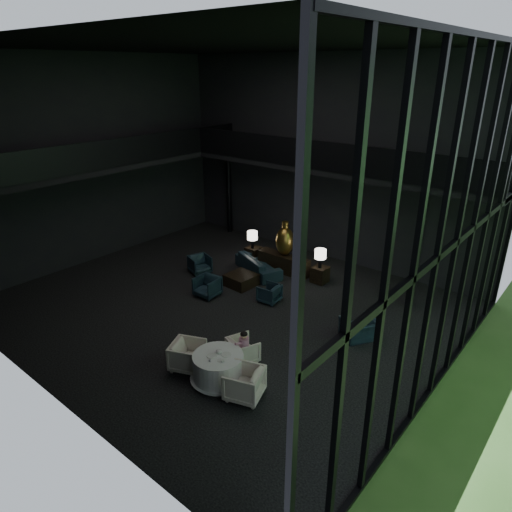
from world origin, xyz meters
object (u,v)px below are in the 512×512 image
Objects in this scene: dining_chair_west at (188,353)px; bronze_urn at (285,241)px; dining_chair_north at (243,349)px; child at (244,341)px; dining_chair_east at (244,380)px; lounge_armchair_east at (269,293)px; table_lamp_left at (252,236)px; lounge_armchair_south at (207,285)px; side_table_right at (320,275)px; window_armchair at (359,327)px; lounge_armchair_west at (200,264)px; coffee_table at (241,280)px; console at (283,263)px; side_table_left at (253,254)px; sofa at (258,261)px; dining_table at (218,369)px; table_lamp_right at (320,255)px.

bronze_urn is at bearing -9.29° from dining_chair_west.
dining_chair_west reaches higher than dining_chair_north.
bronze_urn is at bearing -63.63° from child.
bronze_urn is at bearing -170.12° from dining_chair_east.
dining_chair_north is at bearing 21.58° from lounge_armchair_east.
table_lamp_left is 3.53m from lounge_armchair_south.
lounge_armchair_east is (-0.51, -2.41, 0.00)m from side_table_right.
lounge_armchair_south is at bearing -48.18° from window_armchair.
side_table_right is 0.69× the size of window_armchair.
lounge_armchair_west is 1.27× the size of lounge_armchair_east.
console is at bearing 76.43° from coffee_table.
table_lamp_left is 2.45m from coffee_table.
window_armchair reaches higher than console.
child is (-0.87, 1.00, 0.24)m from dining_chair_east.
sofa is (0.89, -0.77, 0.19)m from side_table_left.
lounge_armchair_east is 0.41× the size of dining_table.
lounge_armchair_west reaches higher than window_armchair.
sofa is at bearing -54.29° from child.
lounge_armchair_east is at bearing -60.09° from window_armchair.
dining_table reaches higher than console.
lounge_armchair_east is at bearing -168.00° from dining_chair_east.
lounge_armchair_west is at bearing 62.03° from sofa.
window_armchair reaches higher than dining_chair_north.
table_lamp_left reaches higher than dining_chair_north.
lounge_armchair_east is (2.69, -2.38, 0.00)m from side_table_left.
sofa is (0.89, -0.71, -0.61)m from table_lamp_left.
dining_chair_east is at bearing 26.30° from lounge_armchair_east.
console is 6.05m from dining_chair_north.
dining_table is 1.59× the size of dining_chair_west.
lounge_armchair_south is 4.16m from dining_chair_west.
console is 1.77m from table_lamp_left.
side_table_left is 0.81m from table_lamp_left.
dining_chair_east is at bearing -51.63° from side_table_left.
dining_chair_east reaches higher than lounge_armchair_south.
side_table_right is 6.69m from dining_table.
side_table_right is 1.06× the size of child.
sofa is 4.45× the size of child.
coffee_table is at bearing -134.87° from side_table_right.
table_lamp_right is at bearing -139.71° from sofa.
window_armchair is at bearing -21.62° from table_lamp_left.
lounge_armchair_east is at bearing -42.14° from dining_chair_north.
lounge_armchair_west is (-1.74, -1.46, -0.11)m from sofa.
dining_table is at bearing 85.95° from child.
dining_table is (2.72, -6.54, -0.95)m from bronze_urn.
side_table_left is 0.68× the size of window_armchair.
lounge_armchair_south is 0.82× the size of dining_chair_east.
child is (4.38, -5.57, -0.38)m from table_lamp_left.
dining_chair_east is (1.00, -1.11, 0.12)m from dining_chair_north.
dining_chair_west reaches higher than console.
bronze_urn reaches higher than sofa.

